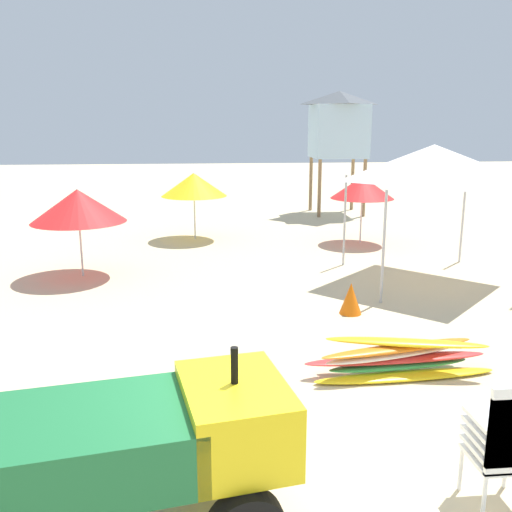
# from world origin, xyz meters

# --- Properties ---
(ground) EXTENTS (80.00, 80.00, 0.00)m
(ground) POSITION_xyz_m (0.00, 0.00, 0.00)
(ground) COLOR beige
(utility_cart) EXTENTS (2.72, 1.68, 1.50)m
(utility_cart) POSITION_xyz_m (-1.19, -0.81, 0.78)
(utility_cart) COLOR #1E6B38
(utility_cart) RESTS_ON ground
(stacked_plastic_chairs) EXTENTS (0.48, 0.48, 1.20)m
(stacked_plastic_chairs) POSITION_xyz_m (1.82, -0.83, 0.70)
(stacked_plastic_chairs) COLOR white
(stacked_plastic_chairs) RESTS_ON ground
(surfboard_pile) EXTENTS (2.51, 0.75, 0.48)m
(surfboard_pile) POSITION_xyz_m (1.88, 1.81, 0.23)
(surfboard_pile) COLOR yellow
(surfboard_pile) RESTS_ON ground
(popup_canopy) EXTENTS (2.82, 2.82, 2.76)m
(popup_canopy) POSITION_xyz_m (3.96, 6.14, 2.40)
(popup_canopy) COLOR #B2B2B7
(popup_canopy) RESTS_ON ground
(lifeguard_tower) EXTENTS (1.98, 1.98, 4.22)m
(lifeguard_tower) POSITION_xyz_m (4.15, 14.90, 3.10)
(lifeguard_tower) COLOR olive
(lifeguard_tower) RESTS_ON ground
(beach_umbrella_left) EXTENTS (1.80, 1.80, 1.84)m
(beach_umbrella_left) POSITION_xyz_m (-0.83, 10.81, 1.52)
(beach_umbrella_left) COLOR beige
(beach_umbrella_left) RESTS_ON ground
(beach_umbrella_mid) EXTENTS (1.68, 1.68, 1.80)m
(beach_umbrella_mid) POSITION_xyz_m (3.62, 9.84, 1.50)
(beach_umbrella_mid) COLOR beige
(beach_umbrella_mid) RESTS_ON ground
(beach_umbrella_far) EXTENTS (1.96, 1.96, 1.85)m
(beach_umbrella_far) POSITION_xyz_m (-3.18, 7.13, 1.51)
(beach_umbrella_far) COLOR beige
(beach_umbrella_far) RESTS_ON ground
(traffic_cone_far) EXTENTS (0.38, 0.38, 0.54)m
(traffic_cone_far) POSITION_xyz_m (1.86, 4.21, 0.27)
(traffic_cone_far) COLOR orange
(traffic_cone_far) RESTS_ON ground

